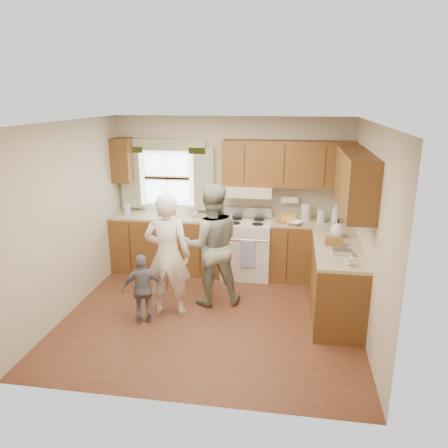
% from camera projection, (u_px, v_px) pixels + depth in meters
% --- Properties ---
extents(room, '(3.80, 3.80, 3.80)m').
position_uv_depth(room, '(211.00, 225.00, 5.44)').
color(room, '#522819').
rests_on(room, ground).
extents(kitchen_fixtures, '(3.80, 2.25, 2.15)m').
position_uv_depth(kitchen_fixtures, '(265.00, 233.00, 6.49)').
color(kitchen_fixtures, '#4F2F10').
rests_on(kitchen_fixtures, ground).
extents(stove, '(0.76, 0.67, 1.07)m').
position_uv_depth(stove, '(247.00, 247.00, 6.98)').
color(stove, silver).
rests_on(stove, ground).
extents(woman_left, '(0.62, 0.43, 1.64)m').
position_uv_depth(woman_left, '(168.00, 255.00, 5.64)').
color(woman_left, white).
rests_on(woman_left, ground).
extents(woman_right, '(0.99, 0.87, 1.69)m').
position_uv_depth(woman_right, '(211.00, 245.00, 5.93)').
color(woman_right, '#203A27').
rests_on(woman_right, ground).
extents(child, '(0.58, 0.40, 0.92)m').
position_uv_depth(child, '(143.00, 289.00, 5.49)').
color(child, slate).
rests_on(child, ground).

